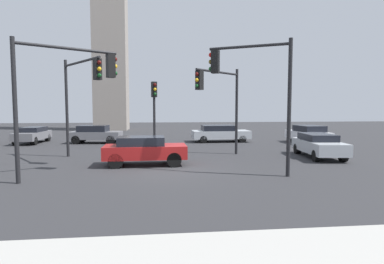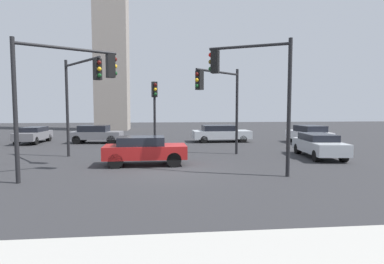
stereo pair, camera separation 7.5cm
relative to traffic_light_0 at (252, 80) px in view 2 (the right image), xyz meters
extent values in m
plane|color=#2D2D30|center=(-3.67, 1.09, -3.99)|extent=(94.71, 94.71, 0.00)
cylinder|color=black|center=(1.35, -0.68, -1.20)|extent=(0.16, 0.16, 5.58)
cylinder|color=black|center=(-0.15, 0.08, 1.38)|extent=(3.07, 1.63, 0.12)
cube|color=black|center=(-1.44, 0.73, 0.83)|extent=(0.43, 0.43, 1.00)
sphere|color=red|center=(-1.61, 0.82, 1.13)|extent=(0.20, 0.20, 0.20)
sphere|color=#594714|center=(-1.61, 0.82, 0.83)|extent=(0.20, 0.20, 0.20)
sphere|color=#14471E|center=(-1.61, 0.82, 0.53)|extent=(0.20, 0.20, 0.20)
cylinder|color=black|center=(-9.13, -0.78, -1.30)|extent=(0.16, 0.16, 5.37)
cylinder|color=black|center=(-7.43, 0.21, 1.17)|extent=(3.45, 2.08, 0.12)
cube|color=black|center=(-5.95, 1.07, 0.62)|extent=(0.44, 0.44, 1.00)
sphere|color=#4C0F0C|center=(-5.78, 1.17, 0.92)|extent=(0.20, 0.20, 0.20)
sphere|color=yellow|center=(-5.78, 1.17, 0.62)|extent=(0.20, 0.20, 0.20)
sphere|color=#14471E|center=(-5.78, 1.17, 0.32)|extent=(0.20, 0.20, 0.20)
cylinder|color=black|center=(-4.20, 7.69, -1.74)|extent=(0.16, 0.16, 4.51)
cube|color=black|center=(-4.20, 7.69, 0.02)|extent=(0.40, 0.40, 1.00)
sphere|color=#4C0F0C|center=(-4.14, 7.50, 0.32)|extent=(0.20, 0.20, 0.20)
sphere|color=yellow|center=(-4.14, 7.50, 0.02)|extent=(0.20, 0.20, 0.20)
sphere|color=#14471E|center=(-4.14, 7.50, -0.28)|extent=(0.20, 0.20, 0.20)
cylinder|color=black|center=(0.79, 5.68, -1.43)|extent=(0.16, 0.16, 5.13)
cylinder|color=black|center=(-0.59, 4.47, 0.81)|extent=(2.83, 2.51, 0.12)
cube|color=black|center=(-1.78, 3.42, 0.26)|extent=(0.45, 0.45, 1.00)
sphere|color=#4C0F0C|center=(-1.93, 3.29, 0.56)|extent=(0.20, 0.20, 0.20)
sphere|color=yellow|center=(-1.93, 3.29, 0.26)|extent=(0.20, 0.20, 0.20)
sphere|color=#14471E|center=(-1.93, 3.29, -0.04)|extent=(0.20, 0.20, 0.20)
cylinder|color=black|center=(-9.15, 5.72, -1.23)|extent=(0.16, 0.16, 5.52)
cylinder|color=black|center=(-7.89, 4.01, 1.19)|extent=(2.61, 3.49, 0.12)
cube|color=black|center=(-6.78, 2.51, 0.64)|extent=(0.45, 0.45, 1.00)
sphere|color=#4C0F0C|center=(-6.66, 2.35, 0.94)|extent=(0.20, 0.20, 0.20)
sphere|color=yellow|center=(-6.66, 2.35, 0.64)|extent=(0.20, 0.20, 0.20)
sphere|color=#14471E|center=(-6.66, 2.35, 0.34)|extent=(0.20, 0.20, 0.20)
cube|color=slate|center=(-13.96, 13.13, -3.38)|extent=(1.69, 4.09, 0.59)
cube|color=black|center=(-13.96, 13.33, -2.91)|extent=(1.47, 2.30, 0.41)
cylinder|color=black|center=(-13.32, 11.74, -3.67)|extent=(0.30, 0.64, 0.64)
cylinder|color=black|center=(-14.65, 11.76, -3.67)|extent=(0.30, 0.64, 0.64)
cylinder|color=black|center=(-13.27, 14.50, -3.67)|extent=(0.30, 0.64, 0.64)
cylinder|color=black|center=(-14.61, 14.52, -3.67)|extent=(0.30, 0.64, 0.64)
cube|color=#ADB2B7|center=(1.22, 12.62, -3.38)|extent=(4.74, 2.12, 0.64)
cube|color=black|center=(0.99, 12.62, -2.85)|extent=(2.66, 1.85, 0.49)
cylinder|color=black|center=(2.81, 13.49, -3.69)|extent=(0.60, 0.38, 0.59)
cylinder|color=black|center=(2.83, 11.79, -3.69)|extent=(0.60, 0.38, 0.59)
cylinder|color=black|center=(-0.39, 13.45, -3.69)|extent=(0.60, 0.38, 0.59)
cylinder|color=black|center=(-0.37, 11.76, -3.69)|extent=(0.60, 0.38, 0.59)
cube|color=maroon|center=(-4.57, 2.51, -3.32)|extent=(4.02, 1.78, 0.63)
cube|color=black|center=(-4.77, 2.50, -2.81)|extent=(2.27, 1.54, 0.46)
cylinder|color=black|center=(-3.23, 3.23, -3.64)|extent=(0.71, 0.32, 0.70)
cylinder|color=black|center=(-3.20, 1.85, -3.64)|extent=(0.71, 0.32, 0.70)
cylinder|color=black|center=(-5.94, 3.17, -3.64)|extent=(0.71, 0.32, 0.70)
cylinder|color=black|center=(-5.91, 1.78, -3.64)|extent=(0.71, 0.32, 0.70)
cube|color=slate|center=(-8.92, 12.68, -3.36)|extent=(4.10, 2.14, 0.59)
cube|color=black|center=(-9.12, 12.70, -2.84)|extent=(2.35, 1.77, 0.53)
cylinder|color=black|center=(-7.52, 13.29, -3.65)|extent=(0.70, 0.38, 0.68)
cylinder|color=black|center=(-7.65, 11.83, -3.65)|extent=(0.70, 0.38, 0.68)
cylinder|color=black|center=(-10.20, 13.53, -3.65)|extent=(0.70, 0.38, 0.68)
cylinder|color=black|center=(-10.33, 12.07, -3.65)|extent=(0.70, 0.38, 0.68)
cube|color=#ADB2B7|center=(5.14, 3.92, -3.36)|extent=(2.14, 4.43, 0.65)
cube|color=black|center=(5.16, 4.14, -2.87)|extent=(1.74, 2.54, 0.42)
cylinder|color=black|center=(5.69, 2.40, -3.68)|extent=(0.37, 0.64, 0.61)
cylinder|color=black|center=(4.29, 2.55, -3.68)|extent=(0.37, 0.64, 0.61)
cylinder|color=black|center=(5.99, 5.30, -3.68)|extent=(0.37, 0.64, 0.61)
cylinder|color=black|center=(4.59, 5.44, -3.68)|extent=(0.37, 0.64, 0.61)
cube|color=silver|center=(7.81, 10.61, -3.35)|extent=(2.06, 4.27, 0.65)
cube|color=black|center=(7.82, 10.40, -2.80)|extent=(1.76, 2.42, 0.52)
cylinder|color=black|center=(6.97, 12.00, -3.68)|extent=(0.37, 0.64, 0.63)
cylinder|color=black|center=(8.51, 12.07, -3.68)|extent=(0.37, 0.64, 0.63)
cylinder|color=black|center=(7.10, 9.16, -3.68)|extent=(0.37, 0.64, 0.63)
cylinder|color=black|center=(8.64, 9.22, -3.68)|extent=(0.37, 0.64, 0.63)
cube|color=gray|center=(-9.90, 28.12, 11.22)|extent=(4.02, 4.02, 30.41)
camera|label=1|loc=(-3.89, -12.81, -1.19)|focal=29.14mm
camera|label=2|loc=(-3.82, -12.82, -1.19)|focal=29.14mm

